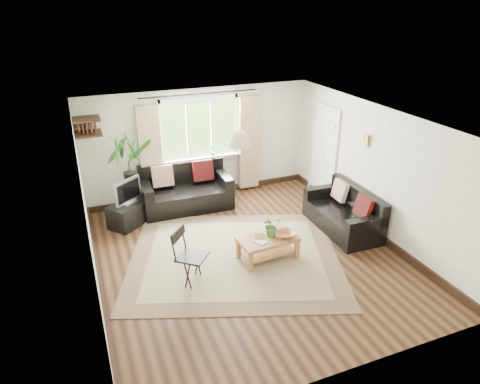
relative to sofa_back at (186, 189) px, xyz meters
name	(u,v)px	position (x,y,z in m)	size (l,w,h in m)	color
floor	(249,256)	(0.49, -2.23, -0.44)	(5.50, 5.50, 0.00)	black
ceiling	(250,121)	(0.49, -2.23, 1.96)	(5.50, 5.50, 0.00)	white
wall_back	(200,144)	(0.49, 0.52, 0.76)	(5.00, 0.02, 2.40)	beige
wall_front	(348,292)	(0.49, -4.98, 0.76)	(5.00, 0.02, 2.40)	beige
wall_left	(88,220)	(-2.01, -2.23, 0.76)	(0.02, 5.50, 2.40)	beige
wall_right	(376,172)	(2.99, -2.23, 0.76)	(0.02, 5.50, 2.40)	beige
rug	(235,257)	(0.25, -2.18, -0.43)	(3.55, 3.05, 0.02)	beige
window	(200,129)	(0.49, 0.48, 1.11)	(2.50, 0.16, 2.16)	white
door	(323,154)	(2.96, -0.53, 0.56)	(0.06, 0.96, 2.06)	silver
corner_shelf	(87,127)	(-1.76, 0.27, 1.45)	(0.50, 0.50, 0.34)	black
pendant_lamp	(240,136)	(0.49, -1.83, 1.61)	(0.36, 0.36, 0.54)	beige
wall_sconce	(366,139)	(2.92, -1.93, 1.30)	(0.12, 0.12, 0.28)	beige
sofa_back	(186,189)	(0.00, 0.00, 0.00)	(1.85, 0.93, 0.87)	black
sofa_right	(343,211)	(2.52, -2.02, -0.05)	(0.82, 1.64, 0.77)	black
coffee_table	(268,248)	(0.77, -2.41, -0.23)	(1.00, 0.54, 0.41)	brown
table_plant	(272,226)	(0.85, -2.36, 0.15)	(0.31, 0.27, 0.35)	#3E702D
bowl	(286,234)	(1.06, -2.48, 0.01)	(0.31, 0.31, 0.08)	#A06237
book_a	(257,243)	(0.52, -2.52, -0.02)	(0.15, 0.21, 0.02)	silver
book_b	(255,237)	(0.56, -2.32, -0.02)	(0.16, 0.21, 0.02)	brown
tv_stand	(130,213)	(-1.22, -0.28, -0.21)	(0.85, 0.48, 0.46)	black
tv	(128,191)	(-1.22, -0.28, 0.27)	(0.65, 0.22, 0.50)	#A5A5AA
palm_stand	(130,178)	(-1.10, 0.02, 0.41)	(0.66, 0.66, 1.70)	black
folding_chair	(192,257)	(-0.60, -2.58, 0.02)	(0.47, 0.47, 0.90)	black
sill_plant	(213,150)	(0.74, 0.40, 0.63)	(0.14, 0.10, 0.27)	#2D6023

